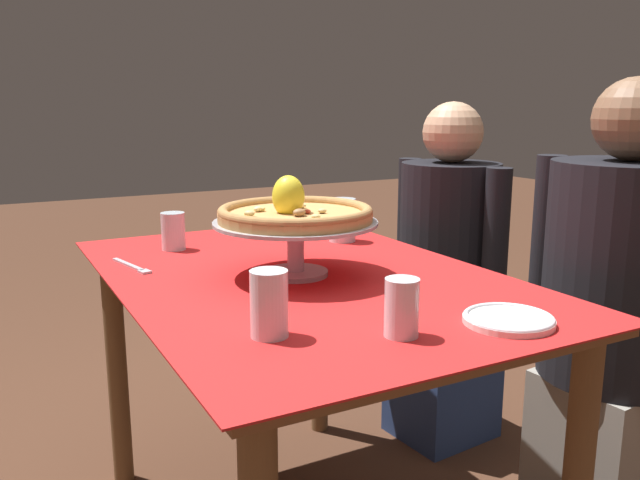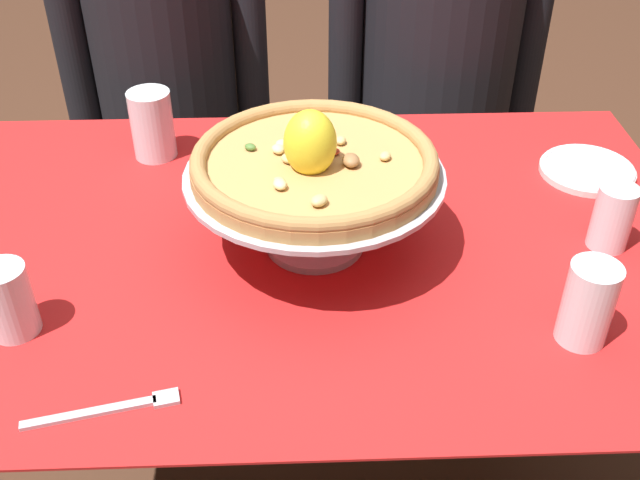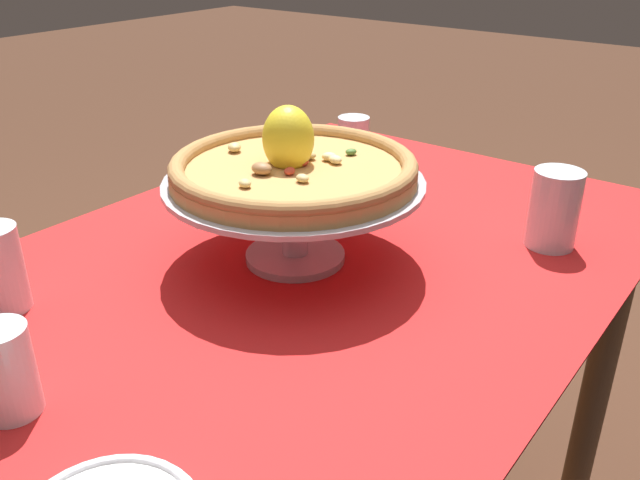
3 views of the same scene
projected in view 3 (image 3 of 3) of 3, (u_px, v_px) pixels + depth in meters
name	position (u px, v px, depth m)	size (l,w,h in m)	color
dining_table	(307.00, 322.00, 1.09)	(1.28, 0.86, 0.76)	brown
pizza_stand	(294.00, 199.00, 1.00)	(0.39, 0.39, 0.13)	#B7B7C1
pizza	(293.00, 166.00, 0.98)	(0.36, 0.36, 0.11)	tan
water_glass_front_left	(353.00, 145.00, 1.42)	(0.07, 0.07, 0.11)	silver
water_glass_back_left	(553.00, 214.00, 1.07)	(0.08, 0.08, 0.13)	silver
water_glass_side_right	(7.00, 376.00, 0.71)	(0.06, 0.06, 0.11)	white
dinner_fork	(252.00, 169.00, 1.41)	(0.19, 0.06, 0.01)	#B7B7C1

